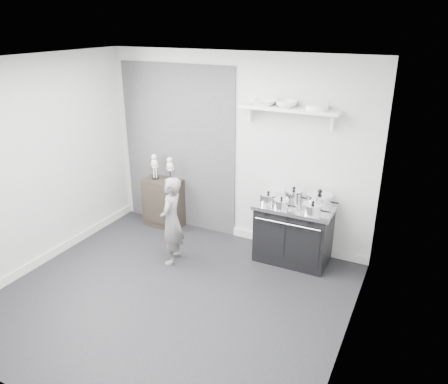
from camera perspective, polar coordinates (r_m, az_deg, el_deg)
The scene contains 16 objects.
ground at distance 5.39m, azimuth -6.91°, elevation -13.41°, with size 4.00×4.00×0.00m, color black.
room_shell at distance 4.81m, azimuth -7.71°, elevation 4.00°, with size 4.02×3.62×2.71m.
wall_shelf at distance 5.69m, azimuth 8.50°, elevation 10.56°, with size 1.30×0.26×0.24m.
stove at distance 5.97m, azimuth 9.05°, elevation -5.24°, with size 1.01×0.63×0.81m.
side_cabinet at distance 6.94m, azimuth -7.88°, elevation -1.38°, with size 0.59×0.35×0.77m, color black.
child at distance 5.81m, azimuth -6.86°, elevation -3.76°, with size 0.44×0.29×1.21m, color slate.
pot_front_left at distance 5.78m, azimuth 5.79°, elevation -0.83°, with size 0.31×0.22×0.17m.
pot_back_left at distance 5.86m, azimuth 9.08°, elevation -0.47°, with size 0.34×0.26×0.21m.
pot_back_right at distance 5.80m, azimuth 12.34°, elevation -0.96°, with size 0.43×0.34×0.23m.
pot_front_right at distance 5.57m, azimuth 11.50°, elevation -2.13°, with size 0.33×0.24×0.17m.
pot_front_center at distance 5.65m, azimuth 7.50°, elevation -1.52°, with size 0.29×0.21×0.16m.
skeleton_full at distance 6.80m, azimuth -9.06°, elevation 3.55°, with size 0.13×0.08×0.45m, color silver, non-canonical shape.
skeleton_torso at distance 6.65m, azimuth -7.07°, elevation 3.20°, with size 0.12×0.08×0.44m, color silver, non-canonical shape.
bowl_large at distance 5.77m, azimuth 5.40°, elevation 11.56°, with size 0.30×0.30×0.07m, color white.
bowl_small at distance 5.68m, azimuth 8.17°, elevation 11.32°, with size 0.27×0.27×0.08m, color white.
plate_stack at distance 5.57m, azimuth 12.05°, elevation 10.75°, with size 0.28×0.28×0.06m, color white.
Camera 1 is at (2.49, -3.64, 3.09)m, focal length 35.00 mm.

